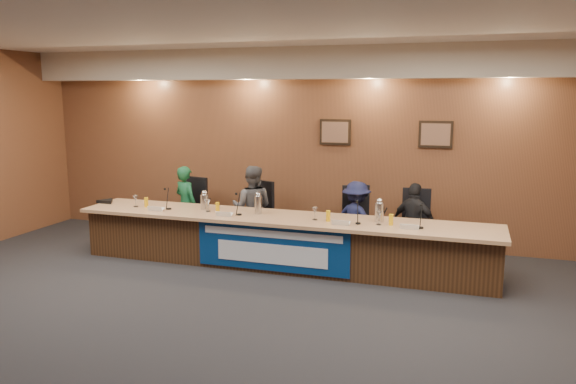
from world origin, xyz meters
name	(u,v)px	position (x,y,z in m)	size (l,w,h in m)	color
floor	(208,332)	(0.00, 0.00, 0.00)	(10.00, 10.00, 0.00)	black
ceiling	(200,18)	(0.00, 0.00, 3.20)	(10.00, 8.00, 0.04)	silver
wall_back	(312,146)	(0.00, 4.00, 1.60)	(10.00, 0.04, 3.20)	brown
soffit	(309,63)	(0.00, 3.75, 2.95)	(10.00, 0.50, 0.50)	beige
dais_body	(281,243)	(0.00, 2.40, 0.35)	(6.00, 0.80, 0.70)	#3F2614
dais_top	(280,218)	(0.00, 2.35, 0.72)	(6.10, 0.95, 0.05)	tan
banner	(272,248)	(0.00, 1.99, 0.38)	(2.20, 0.02, 0.65)	navy
banner_text_upper	(271,234)	(0.00, 1.97, 0.58)	(2.00, 0.01, 0.10)	silver
banner_text_lower	(271,254)	(0.00, 1.97, 0.30)	(1.60, 0.01, 0.28)	silver
wall_photo_left	(335,132)	(0.40, 3.97, 1.85)	(0.52, 0.04, 0.42)	black
wall_photo_right	(436,134)	(2.00, 3.97, 1.85)	(0.52, 0.04, 0.42)	black
panelist_a	(186,205)	(-1.93, 3.13, 0.65)	(0.47, 0.31, 1.30)	#13512D
panelist_b	(252,208)	(-0.74, 3.13, 0.68)	(0.66, 0.51, 1.35)	#4E4E53
panelist_c	(356,220)	(0.94, 3.13, 0.59)	(0.77, 0.44, 1.18)	#14183B
panelist_d	(414,224)	(1.81, 3.13, 0.60)	(0.70, 0.29, 1.20)	black
office_chair_a	(189,213)	(-1.93, 3.23, 0.48)	(0.48, 0.48, 0.08)	black
office_chair_b	(255,218)	(-0.74, 3.23, 0.48)	(0.48, 0.48, 0.08)	black
office_chair_c	(357,226)	(0.94, 3.23, 0.48)	(0.48, 0.48, 0.08)	black
office_chair_d	(415,230)	(1.81, 3.23, 0.48)	(0.48, 0.48, 0.08)	black
nameplate_a	(155,208)	(-1.89, 2.10, 0.80)	(0.24, 0.06, 0.09)	white
microphone_a	(169,209)	(-1.76, 2.28, 0.76)	(0.07, 0.07, 0.02)	black
juice_glass_a	(146,202)	(-2.18, 2.33, 0.82)	(0.06, 0.06, 0.15)	#F1B310
water_glass_a	(136,201)	(-2.34, 2.30, 0.84)	(0.08, 0.08, 0.18)	silver
nameplate_b	(223,214)	(-0.77, 2.08, 0.80)	(0.24, 0.06, 0.09)	white
microphone_b	(239,214)	(-0.59, 2.24, 0.76)	(0.07, 0.07, 0.02)	black
juice_glass_b	(218,207)	(-0.97, 2.32, 0.82)	(0.06, 0.06, 0.15)	#F1B310
water_glass_b	(208,206)	(-1.12, 2.33, 0.84)	(0.08, 0.08, 0.18)	silver
nameplate_c	(340,222)	(0.94, 2.08, 0.80)	(0.24, 0.06, 0.09)	white
microphone_c	(358,223)	(1.15, 2.23, 0.76)	(0.07, 0.07, 0.02)	black
juice_glass_c	(328,216)	(0.72, 2.27, 0.82)	(0.06, 0.06, 0.15)	#F1B310
water_glass_c	(315,214)	(0.53, 2.29, 0.84)	(0.08, 0.08, 0.18)	silver
nameplate_d	(409,226)	(1.83, 2.13, 0.80)	(0.24, 0.06, 0.09)	white
microphone_d	(421,228)	(1.97, 2.24, 0.76)	(0.07, 0.07, 0.02)	black
juice_glass_d	(391,220)	(1.57, 2.30, 0.82)	(0.06, 0.06, 0.15)	#F1B310
water_glass_d	(379,218)	(1.42, 2.28, 0.84)	(0.08, 0.08, 0.18)	silver
carafe_left	(205,202)	(-1.24, 2.45, 0.86)	(0.12, 0.12, 0.23)	silver
carafe_mid	(258,205)	(-0.36, 2.42, 0.88)	(0.11, 0.11, 0.26)	silver
carafe_right	(379,212)	(1.39, 2.45, 0.88)	(0.13, 0.13, 0.26)	silver
speakerphone	(107,201)	(-2.97, 2.42, 0.78)	(0.32, 0.32, 0.05)	black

